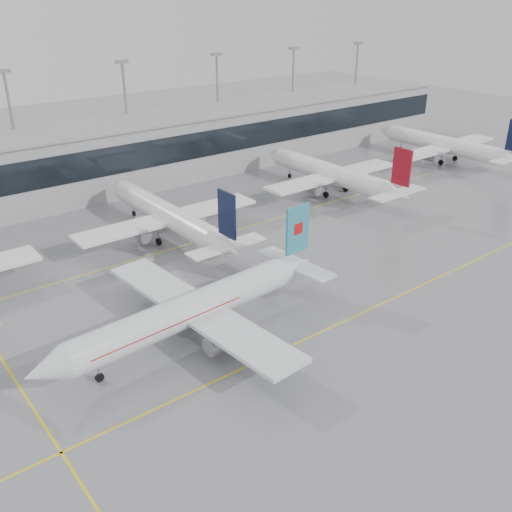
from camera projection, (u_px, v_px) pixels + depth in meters
ground at (321, 332)px, 64.21m from camera, size 320.00×320.00×0.00m
taxi_line_main at (321, 332)px, 64.21m from camera, size 120.00×0.25×0.01m
taxi_line_north at (182, 246)px, 85.60m from camera, size 120.00×0.25×0.01m
taxi_line_cross at (7, 367)px, 58.21m from camera, size 0.25×60.00×0.01m
terminal at (91, 161)px, 105.87m from camera, size 180.00×15.00×12.00m
terminal_glass at (107, 162)px, 99.84m from camera, size 180.00×0.20×5.00m
terminal_roof at (86, 128)px, 103.22m from camera, size 182.00×16.00×0.40m
light_masts at (73, 116)px, 107.01m from camera, size 156.40×1.00×22.60m
air_canada_jet at (196, 308)px, 61.75m from camera, size 36.95×29.73×11.65m
parked_jet_c at (168, 216)px, 86.65m from camera, size 29.64×36.96×11.72m
parked_jet_d at (332, 174)px, 106.13m from camera, size 29.64×36.96×11.72m
parked_jet_e at (445, 145)px, 125.62m from camera, size 29.64×36.96×11.72m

